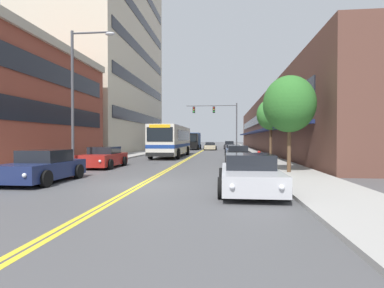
% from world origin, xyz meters
% --- Properties ---
extents(ground_plane, '(240.00, 240.00, 0.00)m').
position_xyz_m(ground_plane, '(0.00, 37.00, 0.00)').
color(ground_plane, '#4C4C4F').
extents(sidewalk_left, '(2.93, 106.00, 0.12)m').
position_xyz_m(sidewalk_left, '(-6.97, 37.00, 0.06)').
color(sidewalk_left, '#9E9B96').
rests_on(sidewalk_left, ground_plane).
extents(sidewalk_right, '(2.93, 106.00, 0.12)m').
position_xyz_m(sidewalk_right, '(6.97, 37.00, 0.06)').
color(sidewalk_right, '#9E9B96').
rests_on(sidewalk_right, ground_plane).
extents(centre_line, '(0.34, 106.00, 0.01)m').
position_xyz_m(centre_line, '(0.00, 37.00, 0.00)').
color(centre_line, yellow).
rests_on(centre_line, ground_plane).
extents(brick_storefront_left, '(9.24, 15.37, 9.03)m').
position_xyz_m(brick_storefront_left, '(-13.17, 9.25, 4.53)').
color(brick_storefront_left, brown).
rests_on(brick_storefront_left, ground_plane).
extents(office_tower_left, '(12.08, 27.18, 29.06)m').
position_xyz_m(office_tower_left, '(-14.68, 31.87, 14.53)').
color(office_tower_left, beige).
rests_on(office_tower_left, ground_plane).
extents(storefront_row_right, '(9.10, 68.00, 7.95)m').
position_xyz_m(storefront_row_right, '(12.66, 37.00, 3.97)').
color(storefront_row_right, brown).
rests_on(storefront_row_right, ground_plane).
extents(city_bus, '(2.86, 11.83, 3.14)m').
position_xyz_m(city_bus, '(-2.08, 19.11, 1.78)').
color(city_bus, silver).
rests_on(city_bus, ground_plane).
extents(car_red_parked_left_near, '(2.12, 4.28, 1.34)m').
position_xyz_m(car_red_parked_left_near, '(-4.45, 6.89, 0.63)').
color(car_red_parked_left_near, maroon).
rests_on(car_red_parked_left_near, ground_plane).
extents(car_white_parked_left_mid, '(2.13, 4.79, 1.22)m').
position_xyz_m(car_white_parked_left_mid, '(-4.28, 29.92, 0.58)').
color(car_white_parked_left_mid, white).
rests_on(car_white_parked_left_mid, ground_plane).
extents(car_navy_parked_left_far, '(2.11, 4.34, 1.39)m').
position_xyz_m(car_navy_parked_left_far, '(-4.42, 0.30, 0.64)').
color(car_navy_parked_left_far, '#19234C').
rests_on(car_navy_parked_left_far, ground_plane).
extents(car_silver_parked_right_foreground, '(2.20, 4.93, 1.32)m').
position_xyz_m(car_silver_parked_right_foreground, '(4.25, -0.98, 0.62)').
color(car_silver_parked_right_foreground, '#B7B7BC').
rests_on(car_silver_parked_right_foreground, ground_plane).
extents(car_charcoal_parked_right_mid, '(2.01, 4.68, 1.44)m').
position_xyz_m(car_charcoal_parked_right_mid, '(4.33, 43.01, 0.67)').
color(car_charcoal_parked_right_mid, '#232328').
rests_on(car_charcoal_parked_right_mid, ground_plane).
extents(car_slate_blue_parked_right_far, '(1.98, 4.21, 1.19)m').
position_xyz_m(car_slate_blue_parked_right_far, '(4.43, 23.22, 0.57)').
color(car_slate_blue_parked_right_far, '#475675').
rests_on(car_slate_blue_parked_right_far, ground_plane).
extents(car_black_parked_right_end, '(1.96, 4.73, 1.34)m').
position_xyz_m(car_black_parked_right_end, '(4.42, 11.55, 0.64)').
color(car_black_parked_right_end, black).
rests_on(car_black_parked_right_end, ground_plane).
extents(car_dark_grey_moving_lead, '(1.98, 4.25, 1.24)m').
position_xyz_m(car_dark_grey_moving_lead, '(0.66, 45.35, 0.59)').
color(car_dark_grey_moving_lead, '#38383D').
rests_on(car_dark_grey_moving_lead, ground_plane).
extents(car_beige_moving_second, '(2.05, 4.30, 1.23)m').
position_xyz_m(car_beige_moving_second, '(1.13, 37.75, 0.58)').
color(car_beige_moving_second, '#BCAD89').
rests_on(car_beige_moving_second, ground_plane).
extents(box_truck, '(2.63, 6.58, 2.89)m').
position_xyz_m(box_truck, '(-2.05, 39.55, 1.53)').
color(box_truck, black).
rests_on(box_truck, ground_plane).
extents(traffic_signal_mast, '(7.48, 0.38, 7.09)m').
position_xyz_m(traffic_signal_mast, '(2.72, 32.29, 5.09)').
color(traffic_signal_mast, '#47474C').
rests_on(traffic_signal_mast, ground_plane).
extents(street_lamp_left_near, '(2.60, 0.28, 8.04)m').
position_xyz_m(street_lamp_left_near, '(-4.93, 4.51, 4.81)').
color(street_lamp_left_near, '#47474C').
rests_on(street_lamp_left_near, ground_plane).
extents(street_tree_right_near, '(2.70, 2.70, 5.06)m').
position_xyz_m(street_tree_right_near, '(6.76, 4.32, 3.68)').
color(street_tree_right_near, brown).
rests_on(street_tree_right_near, sidewalk_right).
extents(street_tree_right_mid, '(2.50, 2.50, 5.29)m').
position_xyz_m(street_tree_right_mid, '(7.51, 15.51, 4.02)').
color(street_tree_right_mid, brown).
rests_on(street_tree_right_mid, sidewalk_right).
extents(fire_hydrant, '(0.34, 0.26, 0.86)m').
position_xyz_m(fire_hydrant, '(5.95, 10.81, 0.55)').
color(fire_hydrant, red).
rests_on(fire_hydrant, sidewalk_right).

